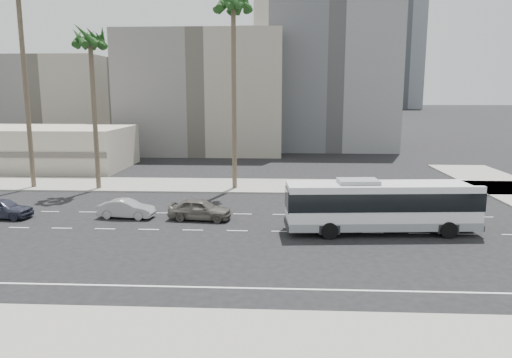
# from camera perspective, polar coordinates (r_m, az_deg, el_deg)

# --- Properties ---
(ground) EXTENTS (700.00, 700.00, 0.00)m
(ground) POSITION_cam_1_polar(r_m,az_deg,el_deg) (32.02, 3.12, -6.28)
(ground) COLOR black
(ground) RESTS_ON ground
(sidewalk_north) EXTENTS (120.00, 7.00, 0.15)m
(sidewalk_north) POSITION_cam_1_polar(r_m,az_deg,el_deg) (47.08, 3.06, -0.83)
(sidewalk_north) COLOR gray
(sidewalk_north) RESTS_ON ground
(sidewalk_south) EXTENTS (120.00, 7.00, 0.15)m
(sidewalk_south) POSITION_cam_1_polar(r_m,az_deg,el_deg) (17.68, 3.30, -20.45)
(sidewalk_south) COLOR gray
(sidewalk_south) RESTS_ON ground
(commercial_low) EXTENTS (22.00, 12.16, 5.00)m
(commercial_low) POSITION_cam_1_polar(r_m,az_deg,el_deg) (64.39, -24.76, 3.41)
(commercial_low) COLOR #B5AC98
(commercial_low) RESTS_ON ground
(midrise_beige_west) EXTENTS (24.00, 18.00, 18.00)m
(midrise_beige_west) POSITION_cam_1_polar(r_m,az_deg,el_deg) (76.62, -6.08, 10.10)
(midrise_beige_west) COLOR gray
(midrise_beige_west) RESTS_ON ground
(midrise_gray_center) EXTENTS (20.00, 20.00, 26.00)m
(midrise_gray_center) POSITION_cam_1_polar(r_m,az_deg,el_deg) (83.20, 8.75, 12.81)
(midrise_gray_center) COLOR slate
(midrise_gray_center) RESTS_ON ground
(midrise_beige_far) EXTENTS (18.00, 16.00, 15.00)m
(midrise_beige_far) POSITION_cam_1_polar(r_m,az_deg,el_deg) (89.14, -22.47, 8.44)
(midrise_beige_far) COLOR gray
(midrise_beige_far) RESTS_ON ground
(civic_tower) EXTENTS (42.00, 42.00, 129.00)m
(civic_tower) POSITION_cam_1_polar(r_m,az_deg,el_deg) (282.28, 2.61, 16.26)
(civic_tower) COLOR beige
(civic_tower) RESTS_ON ground
(highrise_right) EXTENTS (26.00, 26.00, 70.00)m
(highrise_right) POSITION_cam_1_polar(r_m,az_deg,el_deg) (265.86, 13.15, 15.56)
(highrise_right) COLOR #565D65
(highrise_right) RESTS_ON ground
(highrise_far) EXTENTS (22.00, 22.00, 60.00)m
(highrise_far) POSITION_cam_1_polar(r_m,az_deg,el_deg) (299.79, 16.92, 13.80)
(highrise_far) COLOR #565D65
(highrise_far) RESTS_ON ground
(city_bus) EXTENTS (12.62, 3.74, 3.58)m
(city_bus) POSITION_cam_1_polar(r_m,az_deg,el_deg) (32.34, 14.76, -3.00)
(city_bus) COLOR silver
(city_bus) RESTS_ON ground
(car_a) EXTENTS (2.30, 4.74, 1.56)m
(car_a) POSITION_cam_1_polar(r_m,az_deg,el_deg) (34.97, -6.71, -3.59)
(car_a) COLOR #605D55
(car_a) RESTS_ON ground
(car_b) EXTENTS (1.85, 4.23, 1.35)m
(car_b) POSITION_cam_1_polar(r_m,az_deg,el_deg) (36.54, -15.20, -3.45)
(car_b) COLOR #969799
(car_b) RESTS_ON ground
(car_c) EXTENTS (2.05, 4.51, 1.50)m
(car_c) POSITION_cam_1_polar(r_m,az_deg,el_deg) (39.79, -28.07, -3.09)
(car_c) COLOR #2C2F40
(car_c) RESTS_ON ground
(palm_near) EXTENTS (5.45, 5.45, 18.32)m
(palm_near) POSITION_cam_1_polar(r_m,az_deg,el_deg) (45.54, -2.73, 19.71)
(palm_near) COLOR brown
(palm_near) RESTS_ON ground
(palm_mid) EXTENTS (4.86, 4.86, 15.01)m
(palm_mid) POSITION_cam_1_polar(r_m,az_deg,el_deg) (47.39, -19.17, 15.03)
(palm_mid) COLOR brown
(palm_mid) RESTS_ON ground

